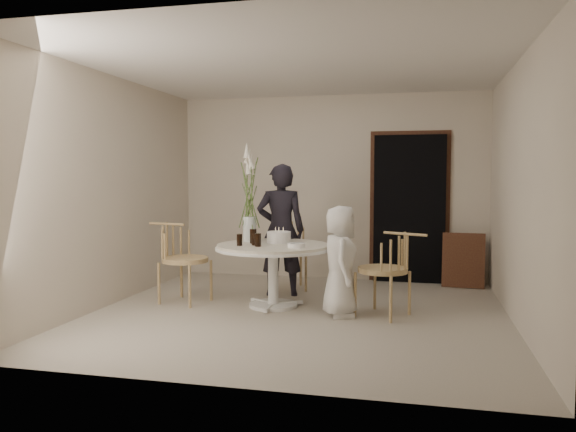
% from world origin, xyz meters
% --- Properties ---
extents(ground, '(4.50, 4.50, 0.00)m').
position_xyz_m(ground, '(0.00, 0.00, 0.00)').
color(ground, '#C0B4A4').
rests_on(ground, ground).
extents(room_shell, '(4.50, 4.50, 4.50)m').
position_xyz_m(room_shell, '(0.00, 0.00, 1.62)').
color(room_shell, silver).
rests_on(room_shell, ground).
extents(doorway, '(1.00, 0.10, 2.10)m').
position_xyz_m(doorway, '(1.15, 2.19, 1.05)').
color(doorway, black).
rests_on(doorway, ground).
extents(door_trim, '(1.12, 0.03, 2.22)m').
position_xyz_m(door_trim, '(1.15, 2.23, 1.11)').
color(door_trim, brown).
rests_on(door_trim, ground).
extents(table, '(1.33, 1.33, 0.73)m').
position_xyz_m(table, '(-0.35, 0.25, 0.62)').
color(table, white).
rests_on(table, ground).
extents(picture_frame, '(0.57, 0.21, 0.74)m').
position_xyz_m(picture_frame, '(1.89, 1.95, 0.37)').
color(picture_frame, brown).
rests_on(picture_frame, ground).
extents(chair_far, '(0.64, 0.66, 0.93)m').
position_xyz_m(chair_far, '(-0.47, 1.42, 0.60)').
color(chair_far, tan).
rests_on(chair_far, ground).
extents(chair_right, '(0.68, 0.66, 0.93)m').
position_xyz_m(chair_right, '(1.03, 0.05, 0.60)').
color(chair_right, tan).
rests_on(chair_right, ground).
extents(chair_left, '(0.64, 0.60, 0.96)m').
position_xyz_m(chair_left, '(-1.57, 0.25, 0.62)').
color(chair_left, tan).
rests_on(chair_left, ground).
extents(girl, '(0.68, 0.53, 1.67)m').
position_xyz_m(girl, '(-0.42, 0.90, 0.83)').
color(girl, black).
rests_on(girl, ground).
extents(boy, '(0.49, 0.65, 1.20)m').
position_xyz_m(boy, '(0.47, -0.01, 0.60)').
color(boy, white).
rests_on(boy, ground).
extents(birthday_cake, '(0.28, 0.28, 0.19)m').
position_xyz_m(birthday_cake, '(-0.32, 0.39, 0.80)').
color(birthday_cake, silver).
rests_on(birthday_cake, table).
extents(cola_tumbler_a, '(0.07, 0.07, 0.13)m').
position_xyz_m(cola_tumbler_a, '(-0.69, 0.04, 0.80)').
color(cola_tumbler_a, black).
rests_on(cola_tumbler_a, table).
extents(cola_tumbler_b, '(0.09, 0.09, 0.15)m').
position_xyz_m(cola_tumbler_b, '(-0.46, 0.01, 0.80)').
color(cola_tumbler_b, black).
rests_on(cola_tumbler_b, table).
extents(cola_tumbler_c, '(0.08, 0.08, 0.14)m').
position_xyz_m(cola_tumbler_c, '(-0.53, 0.12, 0.80)').
color(cola_tumbler_c, black).
rests_on(cola_tumbler_c, table).
extents(cola_tumbler_d, '(0.10, 0.10, 0.17)m').
position_xyz_m(cola_tumbler_d, '(-0.60, 0.30, 0.81)').
color(cola_tumbler_d, black).
rests_on(cola_tumbler_d, table).
extents(plate_stack, '(0.20, 0.20, 0.05)m').
position_xyz_m(plate_stack, '(-0.03, 0.02, 0.75)').
color(plate_stack, white).
rests_on(plate_stack, table).
extents(flower_vase, '(0.16, 0.16, 1.19)m').
position_xyz_m(flower_vase, '(-0.70, 0.47, 1.26)').
color(flower_vase, silver).
rests_on(flower_vase, table).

